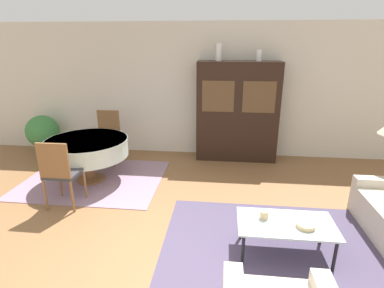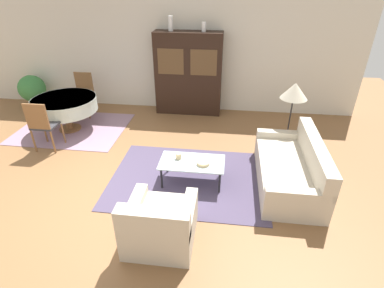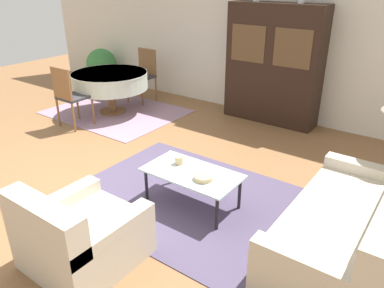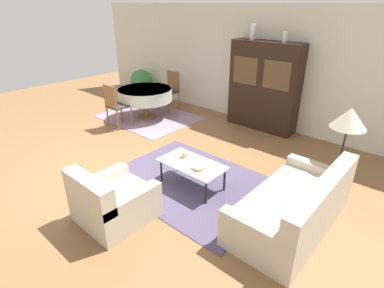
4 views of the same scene
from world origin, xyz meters
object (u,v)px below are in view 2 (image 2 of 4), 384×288
Objects in this scene: dining_chair_far at (83,91)px; vase_short at (204,27)px; dining_chair_near at (42,123)px; coffee_table at (192,164)px; potted_plant at (32,90)px; display_cabinet at (188,74)px; armchair at (160,225)px; floor_lamp at (294,93)px; bowl at (203,163)px; vase_tall at (171,23)px; couch at (291,169)px; dining_table at (65,105)px; cup at (179,156)px.

dining_chair_far is 3.29m from vase_short.
dining_chair_far is 4.94× the size of vase_short.
dining_chair_near is 3.97m from vase_short.
coffee_table is 3.43m from vase_short.
dining_chair_near is at bearing 166.70° from coffee_table.
display_cabinet is at bearing 3.03° from potted_plant.
floor_lamp is (2.00, 2.78, 0.88)m from armchair.
dining_chair_far reaches higher than bowl.
bowl is 5.51m from potted_plant.
potted_plant reaches higher than coffee_table.
vase_short is at bearing -171.19° from dining_chair_far.
floor_lamp is (4.77, -1.08, 0.58)m from dining_chair_far.
vase_tall reaches higher than display_cabinet.
coffee_table is 3.11m from dining_chair_near.
couch is 1.89× the size of dining_chair_far.
dining_chair_near is at bearing 143.50° from armchair.
dining_chair_near is at bearing -133.56° from vase_tall.
dining_chair_near is at bearing -53.35° from potted_plant.
dining_table is (-2.55, -1.35, -0.38)m from display_cabinet.
potted_plant reaches higher than cup.
dining_chair_near reaches higher than armchair.
vase_tall is 0.37× the size of potted_plant.
bowl is (-1.45, -0.23, 0.15)m from couch.
floor_lamp reaches higher than coffee_table.
dining_table is 4.81m from floor_lamp.
display_cabinet is 3.43m from dining_chair_near.
potted_plant is at bearing 136.35° from armchair.
armchair reaches higher than coffee_table.
dining_chair_near is (0.00, -0.91, -0.02)m from dining_table.
dining_chair_near reaches higher than cup.
dining_chair_far is (-3.02, 2.53, 0.22)m from coffee_table.
floor_lamp reaches higher than armchair.
dining_table is at bearing -147.78° from vase_tall.
armchair is at bearing -43.65° from potted_plant.
floor_lamp is (4.77, 0.73, 0.58)m from dining_chair_near.
bowl is at bearing -84.21° from vase_short.
dining_chair_far is (-2.77, 3.86, 0.30)m from armchair.
dining_table is 13.93× the size of cup.
bowl is at bearing 98.88° from couch.
couch is 1.66m from coffee_table.
armchair is 4.73m from vase_tall.
dining_table is at bearing 90.00° from dining_chair_far.
cup is at bearing 163.54° from coffee_table.
vase_short is (0.13, 4.31, 1.78)m from armchair.
floor_lamp is 6.55× the size of vase_short.
couch is 3.58m from display_cabinet.
dining_chair_near reaches higher than couch.
vase_short is (2.90, 0.45, 1.48)m from dining_chair_far.
bowl is at bearing -77.72° from display_cabinet.
display_cabinet is at bearing 98.93° from coffee_table.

